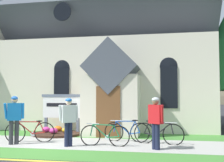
# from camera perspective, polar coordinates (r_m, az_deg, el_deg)

# --- Properties ---
(ground) EXTENTS (140.00, 140.00, 0.00)m
(ground) POSITION_cam_1_polar(r_m,az_deg,el_deg) (12.72, -7.46, -10.75)
(ground) COLOR #2B2B2D
(sidewalk_slab) EXTENTS (32.00, 2.52, 0.01)m
(sidewalk_slab) POSITION_cam_1_polar(r_m,az_deg,el_deg) (10.93, -16.28, -11.86)
(sidewalk_slab) COLOR #A8A59E
(sidewalk_slab) RESTS_ON ground
(grass_verge) EXTENTS (32.00, 1.44, 0.01)m
(grass_verge) POSITION_cam_1_polar(r_m,az_deg,el_deg) (9.23, -21.97, -13.38)
(grass_verge) COLOR #427F33
(grass_verge) RESTS_ON ground
(church_lawn) EXTENTS (24.00, 1.83, 0.01)m
(church_lawn) POSITION_cam_1_polar(r_m,az_deg,el_deg) (12.89, -11.86, -10.59)
(church_lawn) COLOR #427F33
(church_lawn) RESTS_ON ground
(church_building) EXTENTS (15.04, 11.60, 13.74)m
(church_building) POSITION_cam_1_polar(r_m,az_deg,el_deg) (18.34, -6.74, 6.30)
(church_building) COLOR beige
(church_building) RESTS_ON ground
(church_sign) EXTENTS (1.98, 0.22, 1.78)m
(church_sign) POSITION_cam_1_polar(r_m,az_deg,el_deg) (12.96, -10.26, -5.37)
(church_sign) COLOR slate
(church_sign) RESTS_ON ground
(flower_bed) EXTENTS (2.15, 2.15, 0.34)m
(flower_bed) POSITION_cam_1_polar(r_m,az_deg,el_deg) (12.53, -11.30, -10.43)
(flower_bed) COLOR #382319
(flower_bed) RESTS_ON ground
(bicycle_blue) EXTENTS (1.76, 0.39, 0.84)m
(bicycle_blue) POSITION_cam_1_polar(r_m,az_deg,el_deg) (10.05, 9.49, -10.51)
(bicycle_blue) COLOR black
(bicycle_blue) RESTS_ON ground
(bicycle_green) EXTENTS (1.73, 0.55, 0.81)m
(bicycle_green) POSITION_cam_1_polar(r_m,az_deg,el_deg) (10.78, -16.47, -9.95)
(bicycle_green) COLOR black
(bicycle_green) RESTS_ON ground
(bicycle_red) EXTENTS (1.71, 0.15, 0.83)m
(bicycle_red) POSITION_cam_1_polar(r_m,az_deg,el_deg) (10.48, 3.09, -10.30)
(bicycle_red) COLOR black
(bicycle_red) RESTS_ON ground
(bicycle_black) EXTENTS (1.72, 0.10, 0.78)m
(bicycle_black) POSITION_cam_1_polar(r_m,az_deg,el_deg) (9.53, -1.48, -11.06)
(bicycle_black) COLOR black
(bicycle_black) RESTS_ON ground
(cyclist_in_white_jersey) EXTENTS (0.61, 0.43, 1.69)m
(cyclist_in_white_jersey) POSITION_cam_1_polar(r_m,az_deg,el_deg) (10.37, -19.45, -6.80)
(cyclist_in_white_jersey) COLOR #2D2D33
(cyclist_in_white_jersey) RESTS_ON ground
(cyclist_in_red_jersey) EXTENTS (0.49, 0.54, 1.65)m
(cyclist_in_red_jersey) POSITION_cam_1_polar(r_m,az_deg,el_deg) (8.94, 8.97, -7.73)
(cyclist_in_red_jersey) COLOR #191E38
(cyclist_in_red_jersey) RESTS_ON ground
(cyclist_in_blue_jersey) EXTENTS (0.58, 0.44, 1.62)m
(cyclist_in_blue_jersey) POSITION_cam_1_polar(r_m,az_deg,el_deg) (9.49, -8.93, -7.59)
(cyclist_in_blue_jersey) COLOR #191E38
(cyclist_in_blue_jersey) RESTS_ON ground
(distant_hill) EXTENTS (88.02, 44.01, 27.04)m
(distant_hill) POSITION_cam_1_polar(r_m,az_deg,el_deg) (83.72, 10.40, -4.35)
(distant_hill) COLOR #847A5B
(distant_hill) RESTS_ON ground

